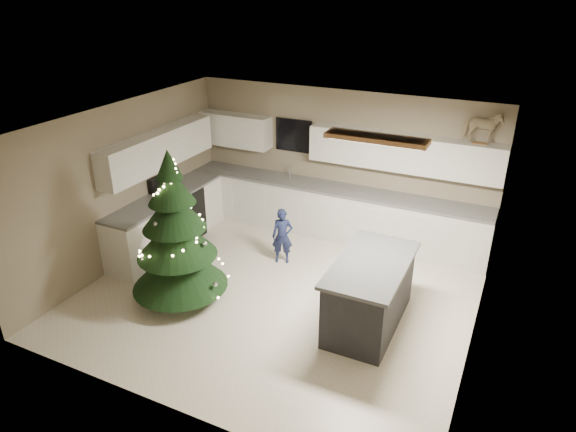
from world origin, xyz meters
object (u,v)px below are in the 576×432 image
object	(u,v)px
toddler	(282,236)
island	(370,293)
bar_stool	(352,274)
rocking_horse	(482,127)
christmas_tree	(176,241)

from	to	relation	value
toddler	island	bearing A→B (deg)	-51.69
bar_stool	toddler	xyz separation A→B (m)	(-1.42, 0.65, -0.01)
bar_stool	toddler	size ratio (longest dim) A/B	0.68
bar_stool	rocking_horse	distance (m)	2.99
christmas_tree	rocking_horse	world-z (taller)	rocking_horse
bar_stool	rocking_horse	world-z (taller)	rocking_horse
bar_stool	rocking_horse	size ratio (longest dim) A/B	1.05
christmas_tree	rocking_horse	size ratio (longest dim) A/B	3.77
bar_stool	island	bearing A→B (deg)	-44.19
bar_stool	toddler	world-z (taller)	toddler
island	toddler	xyz separation A→B (m)	(-1.79, 1.00, -0.01)
island	bar_stool	world-z (taller)	island
island	christmas_tree	bearing A→B (deg)	-167.61
island	christmas_tree	size ratio (longest dim) A/B	0.75
toddler	bar_stool	bearing A→B (deg)	-46.88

